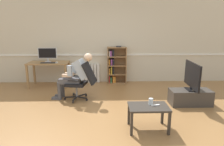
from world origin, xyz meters
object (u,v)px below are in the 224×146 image
object	(u,v)px
office_chair	(82,80)
drinking_glass	(151,101)
person_seated	(75,75)
imac_monitor	(47,54)
coffee_table	(148,110)
computer_mouse	(57,62)
tv_screen	(192,76)
tv_stand	(190,97)
spare_remote	(155,105)
keyboard	(48,63)
computer_desk	(49,66)
radiator	(88,73)
bookshelf	(115,66)

from	to	relation	value
office_chair	drinking_glass	bearing A→B (deg)	52.96
person_seated	imac_monitor	bearing A→B (deg)	-131.41
coffee_table	drinking_glass	bearing A→B (deg)	52.55
computer_mouse	tv_screen	world-z (taller)	tv_screen
coffee_table	drinking_glass	world-z (taller)	drinking_glass
office_chair	tv_stand	bearing A→B (deg)	90.67
drinking_glass	spare_remote	world-z (taller)	drinking_glass
imac_monitor	keyboard	size ratio (longest dim) A/B	1.32
imac_monitor	drinking_glass	xyz separation A→B (m)	(2.61, -2.82, -0.51)
tv_stand	tv_screen	bearing A→B (deg)	-4.38
computer_desk	tv_stand	xyz separation A→B (m)	(3.77, -1.67, -0.47)
computer_mouse	office_chair	bearing A→B (deg)	-51.67
office_chair	tv_screen	world-z (taller)	tv_screen
imac_monitor	person_seated	world-z (taller)	imac_monitor
radiator	coffee_table	distance (m)	3.48
imac_monitor	tv_stand	distance (m)	4.27
computer_mouse	spare_remote	xyz separation A→B (m)	(2.36, -2.68, -0.32)
imac_monitor	tv_screen	bearing A→B (deg)	-24.62
keyboard	spare_remote	world-z (taller)	keyboard
imac_monitor	computer_mouse	distance (m)	0.44
imac_monitor	keyboard	world-z (taller)	imac_monitor
keyboard	radiator	distance (m)	1.33
computer_desk	bookshelf	bearing A→B (deg)	7.95
computer_desk	radiator	xyz separation A→B (m)	(1.16, 0.39, -0.33)
tv_screen	computer_desk	bearing A→B (deg)	70.55
imac_monitor	radiator	distance (m)	1.42
computer_desk	keyboard	distance (m)	0.19
imac_monitor	drinking_glass	world-z (taller)	imac_monitor
office_chair	tv_screen	distance (m)	2.64
bookshelf	tv_screen	xyz separation A→B (m)	(1.69, -1.96, 0.12)
keyboard	person_seated	size ratio (longest dim) A/B	0.37
tv_stand	coffee_table	bearing A→B (deg)	-137.49
drinking_glass	office_chair	bearing A→B (deg)	133.12
bookshelf	radiator	size ratio (longest dim) A/B	1.56
computer_mouse	bookshelf	distance (m)	1.86
person_seated	tv_screen	distance (m)	2.80
bookshelf	coffee_table	world-z (taller)	bookshelf
keyboard	radiator	xyz separation A→B (m)	(1.13, 0.53, -0.45)
bookshelf	drinking_glass	distance (m)	3.07
keyboard	person_seated	world-z (taller)	person_seated
imac_monitor	drinking_glass	distance (m)	3.87
radiator	office_chair	bearing A→B (deg)	-89.53
radiator	computer_desk	bearing A→B (deg)	-161.45
computer_mouse	office_chair	distance (m)	1.46
coffee_table	spare_remote	distance (m)	0.15
computer_desk	spare_remote	size ratio (longest dim) A/B	8.08
keyboard	computer_mouse	distance (m)	0.25
person_seated	tv_stand	size ratio (longest dim) A/B	1.25
coffee_table	tv_stand	bearing A→B (deg)	42.51
tv_screen	spare_remote	xyz separation A→B (m)	(-1.13, -1.13, -0.25)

